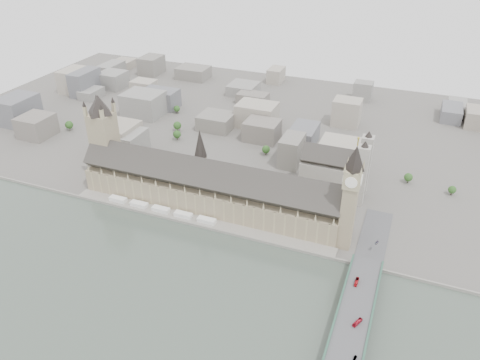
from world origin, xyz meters
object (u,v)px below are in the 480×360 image
at_px(red_bus_north, 357,282).
at_px(red_bus_south, 357,322).
at_px(car_approach, 377,243).
at_px(elizabeth_tower, 351,191).
at_px(westminster_bridge, 352,326).
at_px(palace_of_westminster, 208,188).
at_px(victoria_tower, 104,136).
at_px(car_silver, 355,358).
at_px(westminster_abbey, 336,171).

xyz_separation_m(red_bus_north, red_bus_south, (7.51, -40.88, -0.00)).
bearing_deg(car_approach, elizabeth_tower, -161.80).
xyz_separation_m(westminster_bridge, red_bus_south, (3.35, -0.96, 6.48)).
distance_m(palace_of_westminster, elizabeth_tower, 142.94).
bearing_deg(car_approach, palace_of_westminster, -167.35).
height_order(victoria_tower, car_approach, victoria_tower).
distance_m(palace_of_westminster, red_bus_north, 171.93).
relative_size(red_bus_south, car_silver, 2.27).
relative_size(palace_of_westminster, car_silver, 62.10).
distance_m(elizabeth_tower, car_approach, 54.64).
bearing_deg(red_bus_north, red_bus_south, -77.50).
relative_size(westminster_bridge, car_approach, 64.21).
xyz_separation_m(palace_of_westminster, westminster_abbey, (110.92, 75.30, 2.38)).
height_order(victoria_tower, red_bus_south, victoria_tower).
distance_m(elizabeth_tower, westminster_bridge, 111.81).
xyz_separation_m(palace_of_westminster, car_approach, (165.67, -10.82, -11.72)).
relative_size(victoria_tower, red_bus_north, 10.28).
bearing_deg(red_bus_south, car_silver, -58.85).
xyz_separation_m(victoria_tower, westminster_bridge, (284.00, -113.50, -50.08)).
bearing_deg(westminster_abbey, car_silver, -74.81).
relative_size(elizabeth_tower, westminster_abbey, 1.58).
distance_m(victoria_tower, red_bus_north, 292.61).
height_order(elizabeth_tower, red_bus_north, elizabeth_tower).
distance_m(westminster_bridge, red_bus_north, 40.66).
bearing_deg(palace_of_westminster, red_bus_south, -33.19).
bearing_deg(red_bus_south, red_bus_north, 124.82).
xyz_separation_m(westminster_bridge, red_bus_north, (-4.16, 39.92, 6.48)).
relative_size(car_silver, car_approach, 0.84).
bearing_deg(elizabeth_tower, victoria_tower, 176.04).
xyz_separation_m(westminster_bridge, westminster_abbey, (-51.08, 182.50, 19.96)).
relative_size(elizabeth_tower, car_silver, 25.19).
distance_m(red_bus_north, car_approach, 57.00).
height_order(palace_of_westminster, westminster_abbey, westminster_abbey).
distance_m(victoria_tower, car_approach, 291.56).
relative_size(victoria_tower, red_bus_south, 10.31).
distance_m(palace_of_westminster, westminster_bridge, 195.05).
bearing_deg(red_bus_south, palace_of_westminster, 171.22).
xyz_separation_m(westminster_bridge, car_silver, (6.90, -31.01, 5.83)).
bearing_deg(westminster_abbey, red_bus_north, -71.79).
bearing_deg(car_approach, red_bus_north, -81.52).
xyz_separation_m(palace_of_westminster, red_bus_south, (165.35, -108.16, -11.11)).
xyz_separation_m(westminster_abbey, car_approach, (54.75, -86.12, -14.10)).
bearing_deg(red_bus_south, car_approach, 114.22).
relative_size(red_bus_north, car_approach, 1.92).
height_order(palace_of_westminster, elizabeth_tower, elizabeth_tower).
bearing_deg(car_approach, westminster_bridge, -75.80).
bearing_deg(victoria_tower, westminster_abbey, 16.50).
bearing_deg(victoria_tower, westminster_bridge, -21.78).
bearing_deg(car_silver, westminster_bridge, 112.65).
bearing_deg(elizabeth_tower, red_bus_south, -74.17).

